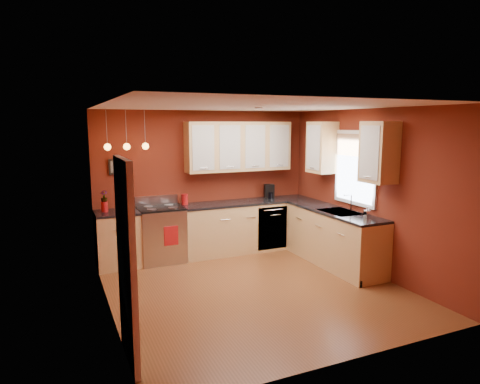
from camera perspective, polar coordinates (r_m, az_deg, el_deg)
name	(u,v)px	position (r m, az deg, el deg)	size (l,w,h in m)	color
floor	(254,289)	(6.36, 1.92, -12.75)	(4.20, 4.20, 0.00)	brown
ceiling	(255,106)	(5.91, 2.06, 11.37)	(4.00, 4.20, 0.02)	white
wall_back	(205,182)	(7.92, -4.65, 1.34)	(4.00, 0.02, 2.60)	maroon
wall_front	(350,236)	(4.25, 14.48, -5.72)	(4.00, 0.02, 2.60)	maroon
wall_left	(107,212)	(5.45, -17.34, -2.60)	(0.02, 4.20, 2.60)	maroon
wall_right	(368,191)	(7.09, 16.70, 0.07)	(0.02, 4.20, 2.60)	maroon
base_cabinets_back_left	(118,240)	(7.42, -15.96, -6.22)	(0.70, 0.60, 0.90)	tan
base_cabinets_back_right	(248,227)	(8.07, 1.05, -4.63)	(2.54, 0.60, 0.90)	tan
base_cabinets_right	(334,238)	(7.42, 12.36, -6.07)	(0.60, 2.10, 0.90)	tan
counter_back_left	(117,213)	(7.31, -16.13, -2.66)	(0.70, 0.62, 0.04)	black
counter_back_right	(248,202)	(7.97, 1.06, -1.35)	(2.54, 0.62, 0.04)	black
counter_right	(334,211)	(7.32, 12.49, -2.51)	(0.62, 2.10, 0.04)	black
gas_range	(161,234)	(7.54, -10.45, -5.53)	(0.76, 0.64, 1.11)	#B8B8BD
dishwasher_front	(272,228)	(7.98, 4.35, -4.81)	(0.60, 0.02, 0.80)	#B8B8BD
sink	(340,213)	(7.20, 13.20, -2.76)	(0.50, 0.70, 0.33)	gray
window	(356,166)	(7.25, 15.15, 3.43)	(0.06, 1.02, 1.22)	white
door_left_wall	(127,263)	(4.37, -14.89, -9.09)	(0.12, 0.82, 2.05)	white
upper_cabinets_back	(239,146)	(7.91, -0.16, 6.09)	(2.00, 0.35, 0.90)	tan
upper_cabinets_right	(348,150)	(7.16, 14.17, 5.50)	(0.35, 1.95, 0.90)	tan
wall_picture	(118,167)	(7.49, -15.91, 3.27)	(0.32, 0.03, 0.26)	black
pendant_lights	(127,146)	(7.16, -14.86, 5.94)	(0.71, 0.11, 0.66)	gray
red_canister	(185,199)	(7.67, -7.39, -0.97)	(0.12, 0.12, 0.19)	#AF1215
red_vase	(105,207)	(7.31, -17.62, -1.89)	(0.11, 0.11, 0.17)	#AF1215
flowers	(104,197)	(7.29, -17.68, -0.62)	(0.11, 0.11, 0.20)	#AF1215
coffee_maker	(269,192)	(8.29, 3.93, 0.04)	(0.22, 0.22, 0.27)	black
soap_pump	(367,212)	(6.82, 16.61, -2.58)	(0.08, 0.08, 0.18)	white
dish_towel	(171,236)	(7.24, -9.16, -5.79)	(0.24, 0.02, 0.32)	#AF1215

